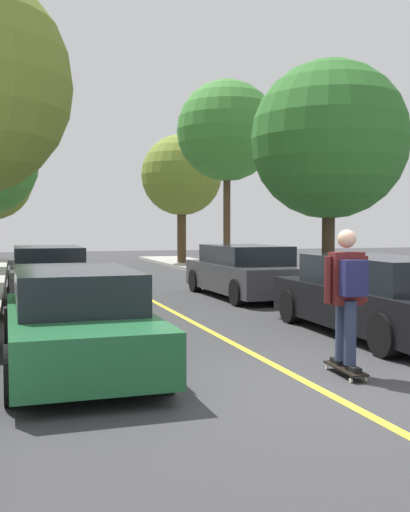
{
  "coord_description": "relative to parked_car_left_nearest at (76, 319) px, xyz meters",
  "views": [
    {
      "loc": [
        -3.33,
        -6.46,
        1.86
      ],
      "look_at": [
        0.21,
        4.7,
        1.3
      ],
      "focal_mm": 42.65,
      "sensor_mm": 36.0,
      "label": 1
    }
  ],
  "objects": [
    {
      "name": "skateboarder",
      "position": [
        3.16,
        -1.53,
        0.43
      ],
      "size": [
        0.59,
        0.71,
        1.73
      ],
      "color": "black",
      "rests_on": "skateboard"
    },
    {
      "name": "street_tree_right_far",
      "position": [
        6.94,
        19.93,
        3.66
      ],
      "size": [
        3.84,
        3.84,
        6.11
      ],
      "color": "#4C3823",
      "rests_on": "sidewalk_right"
    },
    {
      "name": "street_tree_right_near",
      "position": [
        6.94,
        13.51,
        4.8
      ],
      "size": [
        3.77,
        3.77,
        7.2
      ],
      "color": "#4C3823",
      "rests_on": "sidewalk_right"
    },
    {
      "name": "parked_car_left_near",
      "position": [
        0.0,
        6.42,
        0.03
      ],
      "size": [
        1.83,
        4.24,
        1.4
      ],
      "color": "#38383D",
      "rests_on": "ground"
    },
    {
      "name": "parked_car_left_nearest",
      "position": [
        0.0,
        0.0,
        0.0
      ],
      "size": [
        1.86,
        4.36,
        1.3
      ],
      "color": "#1E5B33",
      "rests_on": "ground"
    },
    {
      "name": "ground",
      "position": [
        2.55,
        -1.68,
        -0.64
      ],
      "size": [
        80.0,
        80.0,
        0.0
      ],
      "primitive_type": "plane",
      "color": "#353538"
    },
    {
      "name": "parked_car_right_near",
      "position": [
        5.09,
        6.84,
        0.03
      ],
      "size": [
        2.04,
        4.72,
        1.37
      ],
      "color": "#38383D",
      "rests_on": "ground"
    },
    {
      "name": "street_tree_right_nearest",
      "position": [
        6.94,
        5.76,
        3.42
      ],
      "size": [
        4.02,
        4.02,
        5.94
      ],
      "color": "#3D2D1E",
      "rests_on": "sidewalk_right"
    },
    {
      "name": "center_line",
      "position": [
        2.55,
        2.32,
        -0.64
      ],
      "size": [
        0.12,
        39.2,
        0.01
      ],
      "primitive_type": "cube",
      "color": "gold",
      "rests_on": "ground"
    },
    {
      "name": "parked_car_right_nearest",
      "position": [
        5.09,
        0.8,
        0.04
      ],
      "size": [
        1.93,
        4.7,
        1.36
      ],
      "color": "black",
      "rests_on": "ground"
    },
    {
      "name": "skateboard",
      "position": [
        3.16,
        -1.5,
        -0.55
      ],
      "size": [
        0.29,
        0.85,
        0.1
      ],
      "color": "black",
      "rests_on": "ground"
    }
  ]
}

